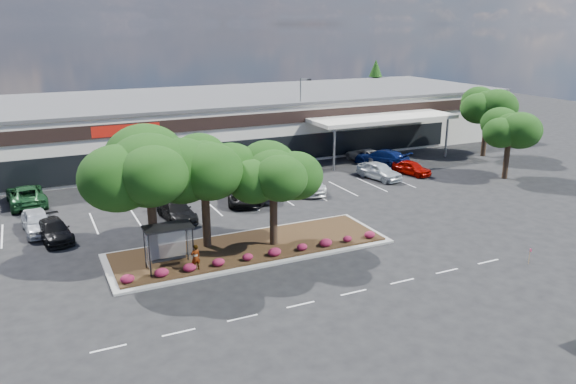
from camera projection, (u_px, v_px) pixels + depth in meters
name	position (u px, v px, depth m)	size (l,w,h in m)	color
ground	(307.00, 267.00, 33.40)	(160.00, 160.00, 0.00)	black
retail_store	(167.00, 126.00, 61.88)	(80.40, 25.20, 6.25)	silver
landscape_island	(251.00, 248.00, 36.01)	(18.00, 6.00, 0.26)	#9C9C97
lane_markings	(242.00, 216.00, 42.37)	(33.12, 20.06, 0.01)	silver
shrub_row	(263.00, 254.00, 34.08)	(17.00, 0.80, 0.50)	maroon
bus_shelter	(168.00, 234.00, 32.22)	(2.75, 1.55, 2.59)	black
island_tree_west	(151.00, 197.00, 32.81)	(7.20, 7.20, 7.89)	#10390C
island_tree_mid	(205.00, 191.00, 34.93)	(6.60, 6.60, 7.32)	#10390C
island_tree_east	(273.00, 196.00, 35.39)	(5.80, 5.80, 6.50)	#10390C
tree_east_near	(508.00, 144.00, 51.77)	(5.60, 5.60, 6.51)	#10390C
tree_east_far	(486.00, 121.00, 60.58)	(6.40, 6.40, 7.62)	#10390C
conifer_north_east	(375.00, 89.00, 84.13)	(3.96, 3.96, 9.00)	#10390C
person_waiting	(196.00, 257.00, 32.21)	(0.57, 0.37, 1.56)	#594C47
light_pole	(301.00, 125.00, 58.67)	(1.43, 0.54, 8.64)	#9C9C97
survey_stake	(530.00, 254.00, 33.68)	(0.08, 0.14, 0.98)	#A57D56
car_0	(37.00, 222.00, 38.79)	(1.82, 4.53, 1.54)	silver
car_1	(54.00, 230.00, 37.50)	(1.87, 4.59, 1.33)	black
car_2	(177.00, 210.00, 41.41)	(1.96, 4.83, 1.40)	black
car_3	(244.00, 191.00, 45.73)	(2.85, 6.18, 1.72)	black
car_4	(263.00, 189.00, 46.56)	(2.39, 5.19, 1.44)	#4B4C52
car_5	(308.00, 181.00, 48.67)	(2.40, 5.90, 1.71)	silver
car_7	(379.00, 171.00, 52.16)	(1.90, 4.71, 1.61)	#B5BDC2
car_8	(412.00, 168.00, 53.80)	(1.59, 3.96, 1.35)	#990701
car_9	(26.00, 195.00, 44.73)	(2.69, 5.82, 1.62)	#194522
car_10	(154.00, 190.00, 46.42)	(2.46, 5.33, 1.48)	#5B5D62
car_11	(134.00, 185.00, 47.61)	(2.60, 5.64, 1.57)	maroon
car_12	(216.00, 178.00, 50.05)	(1.97, 4.85, 1.41)	white
car_13	(281.00, 168.00, 53.28)	(1.78, 4.43, 1.51)	black
car_14	(278.00, 168.00, 53.25)	(2.63, 5.69, 1.58)	#A4A9B0
car_15	(287.00, 161.00, 56.16)	(1.98, 4.86, 1.41)	silver
car_16	(365.00, 155.00, 58.96)	(2.27, 4.93, 1.37)	#B5B5B5
car_17	(382.00, 158.00, 57.10)	(2.39, 5.87, 1.70)	navy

